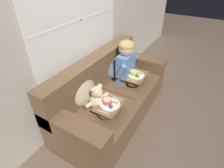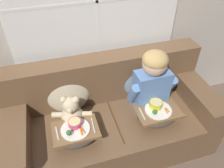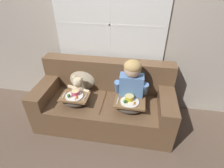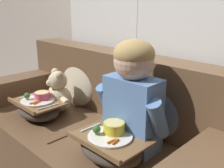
{
  "view_description": "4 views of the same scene",
  "coord_description": "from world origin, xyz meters",
  "px_view_note": "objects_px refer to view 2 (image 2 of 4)",
  "views": [
    {
      "loc": [
        -1.71,
        -0.97,
        1.94
      ],
      "look_at": [
        -0.13,
        -0.03,
        0.66
      ],
      "focal_mm": 28.0,
      "sensor_mm": 36.0,
      "label": 1
    },
    {
      "loc": [
        -0.42,
        -1.35,
        2.01
      ],
      "look_at": [
        0.01,
        0.09,
        0.76
      ],
      "focal_mm": 35.0,
      "sensor_mm": 36.0,
      "label": 2
    },
    {
      "loc": [
        0.44,
        -1.94,
        2.03
      ],
      "look_at": [
        0.1,
        0.11,
        0.64
      ],
      "focal_mm": 28.0,
      "sensor_mm": 36.0,
      "label": 3
    },
    {
      "loc": [
        1.28,
        -1.04,
        1.26
      ],
      "look_at": [
        0.1,
        0.14,
        0.73
      ],
      "focal_mm": 42.0,
      "sensor_mm": 36.0,
      "label": 4
    }
  ],
  "objects_px": {
    "throw_pillow_behind_child": "(142,79)",
    "child_figure": "(153,79)",
    "couch": "(111,118)",
    "lap_tray_teddy": "(76,134)",
    "lap_tray_child": "(157,114)",
    "teddy_bear": "(72,113)",
    "throw_pillow_behind_teddy": "(68,93)"
  },
  "relations": [
    {
      "from": "throw_pillow_behind_child",
      "to": "child_figure",
      "type": "distance_m",
      "value": 0.26
    },
    {
      "from": "couch",
      "to": "lap_tray_teddy",
      "type": "bearing_deg",
      "value": -149.97
    },
    {
      "from": "lap_tray_child",
      "to": "child_figure",
      "type": "bearing_deg",
      "value": 89.67
    },
    {
      "from": "child_figure",
      "to": "lap_tray_teddy",
      "type": "bearing_deg",
      "value": -166.56
    },
    {
      "from": "teddy_bear",
      "to": "couch",
      "type": "bearing_deg",
      "value": 6.2
    },
    {
      "from": "lap_tray_teddy",
      "to": "throw_pillow_behind_teddy",
      "type": "bearing_deg",
      "value": 89.98
    },
    {
      "from": "couch",
      "to": "throw_pillow_behind_child",
      "type": "relative_size",
      "value": 4.41
    },
    {
      "from": "throw_pillow_behind_child",
      "to": "throw_pillow_behind_teddy",
      "type": "distance_m",
      "value": 0.76
    },
    {
      "from": "throw_pillow_behind_child",
      "to": "teddy_bear",
      "type": "height_order",
      "value": "throw_pillow_behind_child"
    },
    {
      "from": "teddy_bear",
      "to": "lap_tray_teddy",
      "type": "distance_m",
      "value": 0.19
    },
    {
      "from": "throw_pillow_behind_child",
      "to": "child_figure",
      "type": "xyz_separation_m",
      "value": [
        0.0,
        -0.21,
        0.15
      ]
    },
    {
      "from": "couch",
      "to": "lap_tray_child",
      "type": "relative_size",
      "value": 4.82
    },
    {
      "from": "throw_pillow_behind_child",
      "to": "lap_tray_teddy",
      "type": "relative_size",
      "value": 1.15
    },
    {
      "from": "couch",
      "to": "lap_tray_child",
      "type": "height_order",
      "value": "couch"
    },
    {
      "from": "child_figure",
      "to": "lap_tray_child",
      "type": "height_order",
      "value": "child_figure"
    },
    {
      "from": "couch",
      "to": "throw_pillow_behind_child",
      "type": "xyz_separation_m",
      "value": [
        0.38,
        0.17,
        0.3
      ]
    },
    {
      "from": "throw_pillow_behind_child",
      "to": "teddy_bear",
      "type": "bearing_deg",
      "value": -164.62
    },
    {
      "from": "throw_pillow_behind_teddy",
      "to": "teddy_bear",
      "type": "relative_size",
      "value": 1.2
    },
    {
      "from": "couch",
      "to": "teddy_bear",
      "type": "bearing_deg",
      "value": -173.8
    },
    {
      "from": "couch",
      "to": "throw_pillow_behind_teddy",
      "type": "distance_m",
      "value": 0.51
    },
    {
      "from": "child_figure",
      "to": "lap_tray_teddy",
      "type": "relative_size",
      "value": 1.67
    },
    {
      "from": "throw_pillow_behind_teddy",
      "to": "lap_tray_teddy",
      "type": "xyz_separation_m",
      "value": [
        -0.0,
        -0.39,
        -0.13
      ]
    },
    {
      "from": "teddy_bear",
      "to": "throw_pillow_behind_child",
      "type": "bearing_deg",
      "value": 15.38
    },
    {
      "from": "throw_pillow_behind_teddy",
      "to": "lap_tray_child",
      "type": "distance_m",
      "value": 0.86
    },
    {
      "from": "throw_pillow_behind_child",
      "to": "lap_tray_teddy",
      "type": "xyz_separation_m",
      "value": [
        -0.76,
        -0.39,
        -0.13
      ]
    },
    {
      "from": "throw_pillow_behind_teddy",
      "to": "lap_tray_child",
      "type": "bearing_deg",
      "value": -27.03
    },
    {
      "from": "lap_tray_teddy",
      "to": "child_figure",
      "type": "bearing_deg",
      "value": 13.44
    },
    {
      "from": "child_figure",
      "to": "throw_pillow_behind_teddy",
      "type": "bearing_deg",
      "value": 164.83
    },
    {
      "from": "child_figure",
      "to": "lap_tray_teddy",
      "type": "xyz_separation_m",
      "value": [
        -0.76,
        -0.18,
        -0.28
      ]
    },
    {
      "from": "couch",
      "to": "child_figure",
      "type": "height_order",
      "value": "child_figure"
    },
    {
      "from": "child_figure",
      "to": "lap_tray_teddy",
      "type": "distance_m",
      "value": 0.83
    },
    {
      "from": "child_figure",
      "to": "teddy_bear",
      "type": "relative_size",
      "value": 1.77
    }
  ]
}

